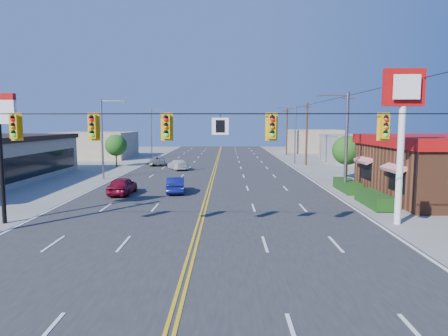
{
  "coord_description": "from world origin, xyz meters",
  "views": [
    {
      "loc": [
        1.51,
        -17.84,
        5.55
      ],
      "look_at": [
        1.27,
        12.45,
        2.2
      ],
      "focal_mm": 32.0,
      "sensor_mm": 36.0,
      "label": 1
    }
  ],
  "objects_px": {
    "signal_span": "(191,139)",
    "car_blue": "(176,185)",
    "car_magenta": "(122,186)",
    "car_white": "(178,165)",
    "kfc_pylon": "(402,115)",
    "car_silver": "(157,161)"
  },
  "relations": [
    {
      "from": "car_magenta",
      "to": "car_white",
      "type": "xyz_separation_m",
      "value": [
        2.27,
        17.06,
        -0.08
      ]
    },
    {
      "from": "kfc_pylon",
      "to": "car_magenta",
      "type": "height_order",
      "value": "kfc_pylon"
    },
    {
      "from": "car_magenta",
      "to": "car_blue",
      "type": "height_order",
      "value": "car_magenta"
    },
    {
      "from": "car_silver",
      "to": "signal_span",
      "type": "bearing_deg",
      "value": 92.97
    },
    {
      "from": "kfc_pylon",
      "to": "car_white",
      "type": "bearing_deg",
      "value": 120.66
    },
    {
      "from": "car_magenta",
      "to": "car_white",
      "type": "relative_size",
      "value": 0.96
    },
    {
      "from": "signal_span",
      "to": "kfc_pylon",
      "type": "bearing_deg",
      "value": 19.78
    },
    {
      "from": "signal_span",
      "to": "car_blue",
      "type": "distance_m",
      "value": 14.62
    },
    {
      "from": "signal_span",
      "to": "kfc_pylon",
      "type": "height_order",
      "value": "signal_span"
    },
    {
      "from": "signal_span",
      "to": "car_magenta",
      "type": "relative_size",
      "value": 5.98
    },
    {
      "from": "car_silver",
      "to": "car_white",
      "type": "bearing_deg",
      "value": 114.01
    },
    {
      "from": "car_blue",
      "to": "car_white",
      "type": "relative_size",
      "value": 0.91
    },
    {
      "from": "signal_span",
      "to": "car_magenta",
      "type": "bearing_deg",
      "value": 116.92
    },
    {
      "from": "kfc_pylon",
      "to": "car_white",
      "type": "relative_size",
      "value": 2.01
    },
    {
      "from": "kfc_pylon",
      "to": "car_blue",
      "type": "distance_m",
      "value": 17.62
    },
    {
      "from": "signal_span",
      "to": "car_silver",
      "type": "relative_size",
      "value": 5.54
    },
    {
      "from": "signal_span",
      "to": "car_white",
      "type": "xyz_separation_m",
      "value": [
        -4.32,
        30.04,
        -4.27
      ]
    },
    {
      "from": "signal_span",
      "to": "car_white",
      "type": "bearing_deg",
      "value": 98.18
    },
    {
      "from": "car_white",
      "to": "car_silver",
      "type": "xyz_separation_m",
      "value": [
        -3.41,
        5.17,
        -0.0
      ]
    },
    {
      "from": "car_silver",
      "to": "car_blue",
      "type": "bearing_deg",
      "value": 94.26
    },
    {
      "from": "kfc_pylon",
      "to": "signal_span",
      "type": "bearing_deg",
      "value": -160.22
    },
    {
      "from": "kfc_pylon",
      "to": "car_magenta",
      "type": "bearing_deg",
      "value": 153.12
    }
  ]
}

